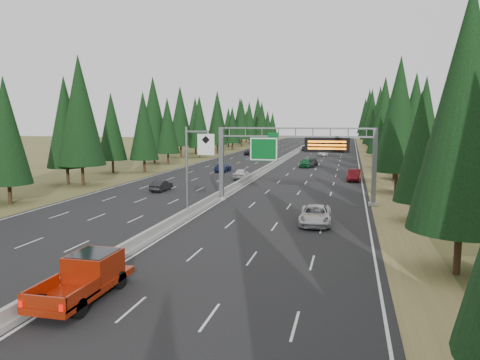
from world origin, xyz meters
name	(u,v)px	position (x,y,z in m)	size (l,w,h in m)	color
road	(280,163)	(0.00, 80.00, 0.04)	(32.00, 260.00, 0.08)	black
shoulder_right	(371,165)	(17.80, 80.00, 0.03)	(3.60, 260.00, 0.06)	olive
shoulder_left	(196,161)	(-17.80, 80.00, 0.03)	(3.60, 260.00, 0.06)	brown
median_barrier	(280,161)	(0.00, 80.00, 0.41)	(0.70, 260.00, 0.85)	gray
sign_gantry	(301,153)	(8.92, 34.88, 5.27)	(16.75, 0.98, 7.80)	slate
hov_sign_pole	(193,166)	(0.58, 24.97, 4.72)	(2.80, 0.50, 8.00)	slate
tree_row_right	(402,115)	(22.00, 68.52, 9.44)	(12.06, 242.93, 18.54)	black
tree_row_left	(150,118)	(-21.88, 66.24, 8.97)	(11.69, 240.60, 18.57)	black
silver_minivan	(315,215)	(11.15, 25.11, 0.85)	(2.54, 5.51, 1.53)	silver
red_pickup	(89,274)	(1.50, 6.51, 1.22)	(2.26, 6.33, 2.06)	black
car_ahead_green	(306,163)	(6.04, 71.58, 0.90)	(1.94, 4.83, 1.64)	#13542A
car_ahead_dkred	(355,175)	(14.50, 54.14, 0.88)	(1.70, 4.87, 1.61)	#580C11
car_ahead_dkgrey	(311,163)	(6.83, 72.87, 0.78)	(1.95, 4.81, 1.40)	black
car_ahead_white	(323,153)	(7.63, 98.81, 0.77)	(2.29, 4.97, 1.38)	silver
car_ahead_far	(304,148)	(1.50, 115.98, 0.77)	(1.63, 4.04, 1.38)	black
car_onc_near	(161,186)	(-8.38, 39.08, 0.73)	(1.37, 3.93, 1.29)	black
car_onc_blue	(223,167)	(-6.75, 61.26, 0.79)	(1.99, 4.89, 1.42)	navy
car_onc_white	(241,174)	(-1.55, 52.63, 0.83)	(1.78, 4.42, 1.51)	silver
car_onc_far	(250,152)	(-10.03, 98.17, 0.74)	(2.20, 4.77, 1.32)	black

